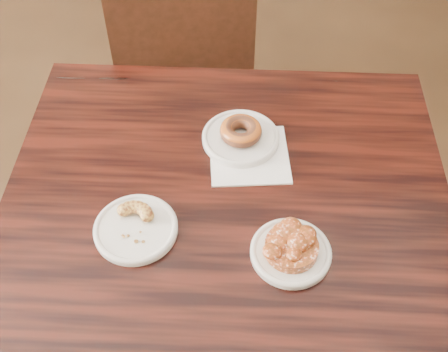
{
  "coord_description": "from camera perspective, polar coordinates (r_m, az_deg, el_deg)",
  "views": [
    {
      "loc": [
        -0.03,
        -0.69,
        1.68
      ],
      "look_at": [
        0.02,
        0.06,
        0.8
      ],
      "focal_mm": 45.0,
      "sensor_mm": 36.0,
      "label": 1
    }
  ],
  "objects": [
    {
      "name": "apple_fritter",
      "position": [
        1.09,
        6.9,
        -7.08
      ],
      "size": [
        0.14,
        0.14,
        0.03
      ],
      "primitive_type": null,
      "color": "#4D2208",
      "rests_on": "plate_fritter"
    },
    {
      "name": "chair_far",
      "position": [
        1.99,
        -4.77,
        11.14
      ],
      "size": [
        0.54,
        0.54,
        0.9
      ],
      "primitive_type": null,
      "rotation": [
        0.0,
        0.0,
        3.31
      ],
      "color": "black",
      "rests_on": "floor"
    },
    {
      "name": "plate_cruller",
      "position": [
        1.15,
        -8.95,
        -5.34
      ],
      "size": [
        0.17,
        0.17,
        0.01
      ],
      "primitive_type": "cylinder",
      "color": "silver",
      "rests_on": "cafe_table"
    },
    {
      "name": "glazed_donut",
      "position": [
        1.27,
        1.72,
        4.6
      ],
      "size": [
        0.1,
        0.1,
        0.03
      ],
      "primitive_type": "torus",
      "color": "#983A16",
      "rests_on": "plate_donut"
    },
    {
      "name": "napkin",
      "position": [
        1.26,
        2.58,
        2.11
      ],
      "size": [
        0.18,
        0.18,
        0.0
      ],
      "primitive_type": "cube",
      "rotation": [
        0.0,
        0.0,
        -0.01
      ],
      "color": "white",
      "rests_on": "cafe_table"
    },
    {
      "name": "plate_donut",
      "position": [
        1.29,
        1.7,
        3.88
      ],
      "size": [
        0.18,
        0.18,
        0.01
      ],
      "primitive_type": "cylinder",
      "color": "silver",
      "rests_on": "napkin"
    },
    {
      "name": "cafe_table",
      "position": [
        1.48,
        0.13,
        -12.69
      ],
      "size": [
        1.05,
        1.05,
        0.75
      ],
      "primitive_type": "cube",
      "rotation": [
        0.0,
        0.0,
        -0.11
      ],
      "color": "black",
      "rests_on": "floor"
    },
    {
      "name": "cruller_fragment",
      "position": [
        1.13,
        -9.06,
        -4.79
      ],
      "size": [
        0.1,
        0.1,
        0.03
      ],
      "primitive_type": null,
      "color": "#5B2B12",
      "rests_on": "plate_cruller"
    },
    {
      "name": "plate_fritter",
      "position": [
        1.11,
        6.79,
        -7.73
      ],
      "size": [
        0.16,
        0.16,
        0.01
      ],
      "primitive_type": "cylinder",
      "color": "silver",
      "rests_on": "cafe_table"
    }
  ]
}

